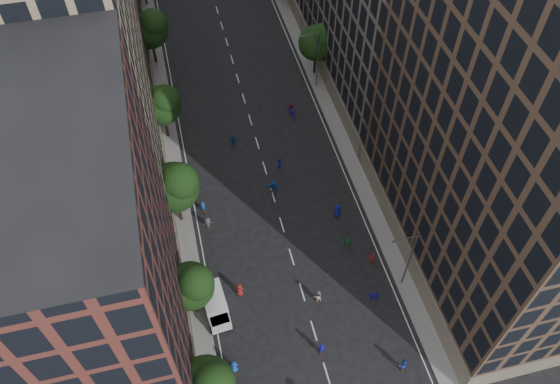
{
  "coord_description": "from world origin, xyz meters",
  "views": [
    {
      "loc": [
        -8.9,
        -13.07,
        51.65
      ],
      "look_at": [
        0.56,
        25.72,
        2.0
      ],
      "focal_mm": 35.0,
      "sensor_mm": 36.0,
      "label": 1
    }
  ],
  "objects_px": {
    "skater_2": "(402,365)",
    "skater_1": "(321,349)",
    "streetlamp_near": "(408,258)",
    "streetlamp_far": "(316,57)",
    "cargo_van": "(215,305)",
    "skater_0": "(234,367)"
  },
  "relations": [
    {
      "from": "streetlamp_far",
      "to": "cargo_van",
      "type": "relative_size",
      "value": 1.79
    },
    {
      "from": "skater_2",
      "to": "skater_1",
      "type": "bearing_deg",
      "value": -29.92
    },
    {
      "from": "cargo_van",
      "to": "skater_0",
      "type": "relative_size",
      "value": 2.79
    },
    {
      "from": "skater_0",
      "to": "skater_2",
      "type": "xyz_separation_m",
      "value": [
        15.61,
        -3.61,
        -0.04
      ]
    },
    {
      "from": "streetlamp_near",
      "to": "cargo_van",
      "type": "height_order",
      "value": "streetlamp_near"
    },
    {
      "from": "streetlamp_near",
      "to": "skater_1",
      "type": "distance_m",
      "value": 12.37
    },
    {
      "from": "streetlamp_far",
      "to": "skater_1",
      "type": "height_order",
      "value": "streetlamp_far"
    },
    {
      "from": "streetlamp_far",
      "to": "skater_0",
      "type": "distance_m",
      "value": 42.72
    },
    {
      "from": "cargo_van",
      "to": "skater_0",
      "type": "height_order",
      "value": "cargo_van"
    },
    {
      "from": "streetlamp_near",
      "to": "cargo_van",
      "type": "relative_size",
      "value": 1.79
    },
    {
      "from": "skater_1",
      "to": "skater_2",
      "type": "height_order",
      "value": "skater_1"
    },
    {
      "from": "streetlamp_near",
      "to": "cargo_van",
      "type": "xyz_separation_m",
      "value": [
        -19.56,
        1.43,
        -3.8
      ]
    },
    {
      "from": "cargo_van",
      "to": "skater_1",
      "type": "distance_m",
      "value": 11.46
    },
    {
      "from": "cargo_van",
      "to": "skater_1",
      "type": "height_order",
      "value": "cargo_van"
    },
    {
      "from": "skater_2",
      "to": "streetlamp_near",
      "type": "bearing_deg",
      "value": -115.01
    },
    {
      "from": "cargo_van",
      "to": "skater_1",
      "type": "bearing_deg",
      "value": -41.43
    },
    {
      "from": "streetlamp_near",
      "to": "streetlamp_far",
      "type": "xyz_separation_m",
      "value": [
        0.0,
        33.0,
        0.0
      ]
    },
    {
      "from": "streetlamp_near",
      "to": "streetlamp_far",
      "type": "relative_size",
      "value": 1.0
    },
    {
      "from": "skater_1",
      "to": "skater_2",
      "type": "xyz_separation_m",
      "value": [
        7.06,
        -3.36,
        -0.04
      ]
    },
    {
      "from": "skater_0",
      "to": "cargo_van",
      "type": "bearing_deg",
      "value": -89.87
    },
    {
      "from": "streetlamp_near",
      "to": "skater_0",
      "type": "height_order",
      "value": "streetlamp_near"
    },
    {
      "from": "streetlamp_far",
      "to": "skater_2",
      "type": "height_order",
      "value": "streetlamp_far"
    }
  ]
}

